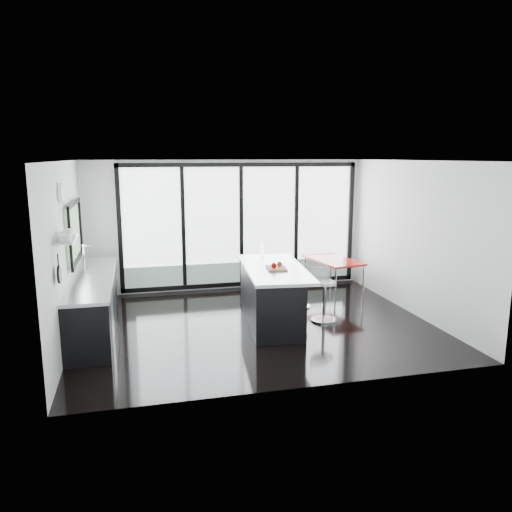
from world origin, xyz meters
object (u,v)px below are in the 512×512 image
object	(u,v)px
bar_stool_near	(324,301)
bar_stool_far	(300,291)
red_table	(333,276)
island	(270,294)

from	to	relation	value
bar_stool_near	bar_stool_far	bearing A→B (deg)	93.40
red_table	bar_stool_near	bearing A→B (deg)	-117.11
island	bar_stool_far	size ratio (longest dim) A/B	3.92
red_table	bar_stool_far	bearing A→B (deg)	-140.71
bar_stool_far	red_table	distance (m)	1.34
bar_stool_near	bar_stool_far	world-z (taller)	bar_stool_near
bar_stool_far	red_table	xyz separation A→B (m)	(1.03, 0.85, 0.04)
island	red_table	size ratio (longest dim) A/B	1.85
island	bar_stool_far	world-z (taller)	island
island	bar_stool_near	distance (m)	0.96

